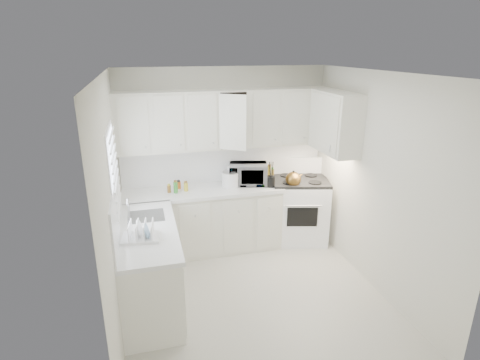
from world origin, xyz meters
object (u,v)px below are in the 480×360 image
object	(u,v)px
tea_kettle	(293,178)
utensil_crock	(271,174)
stove	(299,201)
microwave	(248,172)
dish_rack	(140,229)
rice_cooker	(231,178)

from	to	relation	value
tea_kettle	utensil_crock	bearing A→B (deg)	163.58
stove	microwave	bearing A→B (deg)	-173.38
stove	dish_rack	bearing A→B (deg)	-137.05
rice_cooker	utensil_crock	world-z (taller)	utensil_crock
rice_cooker	dish_rack	distance (m)	1.85
stove	tea_kettle	world-z (taller)	stove
microwave	dish_rack	xyz separation A→B (m)	(-1.55, -1.38, -0.08)
rice_cooker	utensil_crock	distance (m)	0.58
tea_kettle	rice_cooker	size ratio (longest dim) A/B	1.11
tea_kettle	utensil_crock	xyz separation A→B (m)	(-0.32, 0.05, 0.07)
stove	dish_rack	world-z (taller)	stove
stove	tea_kettle	size ratio (longest dim) A/B	4.57
stove	rice_cooker	distance (m)	1.14
microwave	tea_kettle	bearing A→B (deg)	-9.75
rice_cooker	tea_kettle	bearing A→B (deg)	-27.36
rice_cooker	dish_rack	world-z (taller)	rice_cooker
tea_kettle	rice_cooker	bearing A→B (deg)	158.60
dish_rack	microwave	bearing A→B (deg)	48.53
microwave	rice_cooker	bearing A→B (deg)	-157.07
tea_kettle	microwave	distance (m)	0.66
tea_kettle	microwave	world-z (taller)	microwave
microwave	dish_rack	world-z (taller)	microwave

